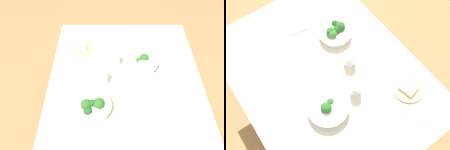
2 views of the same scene
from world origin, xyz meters
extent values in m
plane|color=#9E7547|center=(0.00, 0.00, 0.00)|extent=(6.00, 6.00, 0.00)
cube|color=beige|center=(0.00, 0.00, 0.71)|extent=(1.36, 1.03, 0.01)
cube|color=tan|center=(0.00, 0.00, 0.69)|extent=(1.32, 1.00, 0.02)
cylinder|color=tan|center=(-0.57, -0.40, 0.34)|extent=(0.07, 0.07, 0.68)
cylinder|color=tan|center=(-0.57, 0.40, 0.34)|extent=(0.07, 0.07, 0.68)
cylinder|color=tan|center=(0.57, 0.40, 0.34)|extent=(0.07, 0.07, 0.68)
cylinder|color=silver|center=(-0.19, 0.20, 0.73)|extent=(0.19, 0.19, 0.04)
cylinder|color=silver|center=(-0.19, 0.20, 0.76)|extent=(0.21, 0.21, 0.01)
sphere|color=#3D7A33|center=(-0.17, 0.17, 0.77)|extent=(0.06, 0.06, 0.06)
sphere|color=#286023|center=(-0.19, 0.17, 0.78)|extent=(0.07, 0.07, 0.07)
sphere|color=#1E511E|center=(-0.23, 0.23, 0.77)|extent=(0.05, 0.05, 0.05)
sphere|color=#286023|center=(-0.19, 0.24, 0.77)|extent=(0.07, 0.07, 0.07)
sphere|color=#1E511E|center=(-0.18, 0.21, 0.77)|extent=(0.05, 0.05, 0.05)
cylinder|color=beige|center=(-0.20, 0.20, 0.77)|extent=(0.08, 0.08, 0.01)
cylinder|color=white|center=(0.19, -0.12, 0.73)|extent=(0.21, 0.21, 0.05)
cylinder|color=white|center=(0.19, -0.12, 0.76)|extent=(0.24, 0.24, 0.01)
sphere|color=#286023|center=(0.19, -0.10, 0.77)|extent=(0.04, 0.04, 0.04)
sphere|color=#286023|center=(0.20, -0.14, 0.78)|extent=(0.06, 0.06, 0.06)
sphere|color=#286023|center=(0.20, -0.13, 0.77)|extent=(0.05, 0.05, 0.05)
cylinder|color=beige|center=(0.19, -0.12, 0.77)|extent=(0.08, 0.08, 0.01)
cylinder|color=#D6B27A|center=(0.37, 0.33, 0.71)|extent=(0.18, 0.18, 0.01)
cube|color=beige|center=(0.37, 0.33, 0.73)|extent=(0.11, 0.10, 0.02)
cylinder|color=silver|center=(0.20, 0.07, 0.76)|extent=(0.07, 0.07, 0.09)
cylinder|color=silver|center=(0.02, 0.16, 0.76)|extent=(0.07, 0.07, 0.10)
cube|color=#B7B7BC|center=(-0.13, -0.33, 0.71)|extent=(0.07, 0.02, 0.00)
cube|color=#B7B7BC|center=(-0.17, -0.33, 0.71)|extent=(0.03, 0.02, 0.00)
cube|color=#B7B7BC|center=(0.11, 0.32, 0.71)|extent=(0.01, 0.08, 0.00)
cube|color=#B7B7BC|center=(0.11, 0.38, 0.71)|extent=(0.02, 0.03, 0.00)
cube|color=#B7B7BC|center=(0.51, 0.22, 0.71)|extent=(0.20, 0.10, 0.00)
cube|color=#B1A997|center=(-0.45, 0.04, 0.71)|extent=(0.24, 0.17, 0.01)
camera|label=1|loc=(-0.96, 0.09, 1.88)|focal=36.76mm
camera|label=2|loc=(0.54, -0.30, 2.00)|focal=37.55mm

